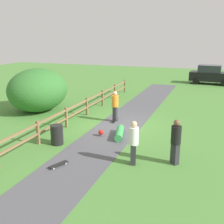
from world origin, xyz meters
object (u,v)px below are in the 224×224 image
(trash_bin, at_px, (57,135))
(skateboard_loose, at_px, (59,164))
(bystander_black, at_px, (176,140))
(parked_car_black, at_px, (211,75))
(skater_fallen, at_px, (118,133))
(bystander_white, at_px, (134,141))
(bush_large, at_px, (38,90))
(skater_riding, at_px, (115,105))

(trash_bin, xyz_separation_m, skateboard_loose, (1.22, -1.94, -0.36))
(bystander_black, relative_size, parked_car_black, 0.41)
(skater_fallen, xyz_separation_m, bystander_white, (1.51, -2.59, 0.75))
(bush_large, xyz_separation_m, trash_bin, (4.18, -4.69, -0.94))
(skater_riding, relative_size, skateboard_loose, 2.14)
(trash_bin, height_order, skater_riding, skater_riding)
(skater_riding, xyz_separation_m, bystander_black, (3.97, -4.33, -0.02))
(trash_bin, relative_size, parked_car_black, 0.21)
(skater_fallen, distance_m, skateboard_loose, 3.92)
(skater_fallen, relative_size, skateboard_loose, 1.97)
(skateboard_loose, height_order, parked_car_black, parked_car_black)
(trash_bin, bearing_deg, skater_fallen, 38.78)
(skater_fallen, relative_size, parked_car_black, 0.37)
(trash_bin, height_order, parked_car_black, parked_car_black)
(bystander_black, distance_m, bystander_white, 1.59)
(trash_bin, relative_size, skateboard_loose, 1.10)
(skateboard_loose, bearing_deg, trash_bin, 122.23)
(bush_large, height_order, bystander_black, bush_large)
(bush_large, xyz_separation_m, bystander_white, (7.97, -5.44, -0.44))
(bush_large, xyz_separation_m, skater_fallen, (6.46, -2.86, -1.19))
(trash_bin, height_order, bystander_black, bystander_black)
(bush_large, height_order, skater_fallen, bush_large)
(trash_bin, bearing_deg, bystander_white, -11.28)
(bush_large, distance_m, trash_bin, 6.35)
(bush_large, bearing_deg, trash_bin, -48.27)
(trash_bin, bearing_deg, bush_large, 131.73)
(skateboard_loose, xyz_separation_m, bystander_white, (2.57, 1.18, 0.86))
(skater_fallen, xyz_separation_m, bystander_black, (2.99, -2.02, 0.78))
(bystander_black, xyz_separation_m, parked_car_black, (0.83, 19.92, -0.02))
(bush_large, relative_size, trash_bin, 4.75)
(bystander_white, bearing_deg, trash_bin, 168.72)
(bush_large, bearing_deg, bystander_black, -27.25)
(skater_fallen, height_order, parked_car_black, parked_car_black)
(skater_riding, height_order, skater_fallen, skater_riding)
(parked_car_black, bearing_deg, skateboard_loose, -102.70)
(parked_car_black, bearing_deg, skater_riding, -107.12)
(skater_fallen, bearing_deg, trash_bin, -141.22)
(bush_large, relative_size, skater_fallen, 2.65)
(skateboard_loose, bearing_deg, parked_car_black, 77.30)
(parked_car_black, bearing_deg, skater_fallen, -102.06)
(trash_bin, distance_m, bystander_white, 3.90)
(trash_bin, bearing_deg, bystander_black, -1.98)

